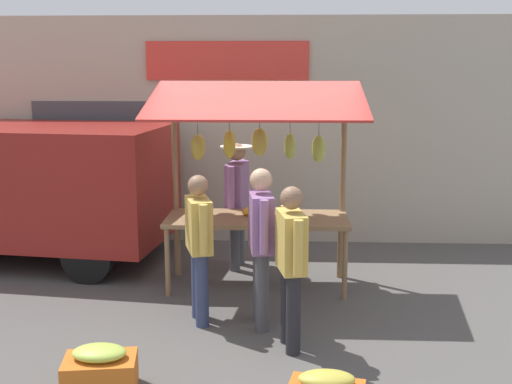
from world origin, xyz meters
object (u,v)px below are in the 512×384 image
shopper_in_striped_shirt (261,236)px  produce_crate_near (100,371)px  market_stall (258,163)px  vendor_with_sunhat (237,195)px  shopper_with_shopping_bag (199,239)px  shopper_with_ponytail (291,257)px

shopper_in_striped_shirt → produce_crate_near: size_ratio=2.57×
market_stall → shopper_in_striped_shirt: market_stall is taller
vendor_with_sunhat → produce_crate_near: vendor_with_sunhat is taller
market_stall → shopper_with_shopping_bag: (0.57, 1.18, -0.63)m
shopper_with_ponytail → produce_crate_near: (1.60, 0.94, -0.73)m
market_stall → shopper_in_striped_shirt: bearing=93.8°
shopper_with_ponytail → vendor_with_sunhat: bearing=4.1°
market_stall → vendor_with_sunhat: market_stall is taller
shopper_with_shopping_bag → shopper_with_ponytail: 1.14m
market_stall → shopper_with_ponytail: (-0.39, 1.80, -0.62)m
vendor_with_sunhat → shopper_with_ponytail: vendor_with_sunhat is taller
shopper_with_shopping_bag → produce_crate_near: size_ratio=2.43×
shopper_in_striped_shirt → shopper_with_ponytail: size_ratio=1.05×
shopper_in_striped_shirt → vendor_with_sunhat: bearing=3.2°
market_stall → produce_crate_near: market_stall is taller
market_stall → shopper_with_ponytail: 1.94m
shopper_with_shopping_bag → shopper_with_ponytail: size_ratio=1.00×
shopper_with_shopping_bag → produce_crate_near: (0.64, 1.55, -0.72)m
market_stall → shopper_in_striped_shirt: (-0.08, 1.26, -0.56)m
market_stall → produce_crate_near: bearing=66.2°
shopper_in_striped_shirt → produce_crate_near: 2.11m
market_stall → shopper_with_ponytail: size_ratio=1.57×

